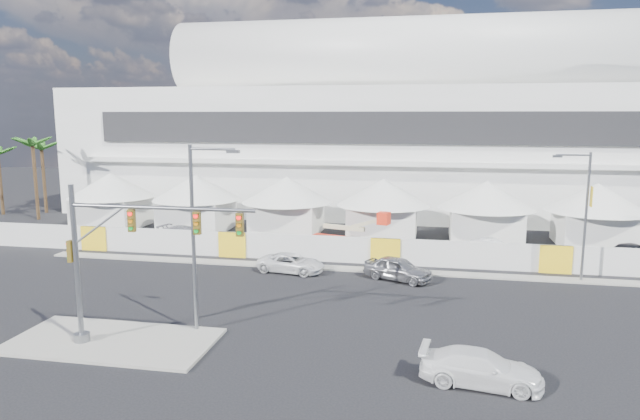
% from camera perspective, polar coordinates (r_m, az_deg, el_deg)
% --- Properties ---
extents(ground, '(160.00, 160.00, 0.00)m').
position_cam_1_polar(ground, '(30.74, -7.18, -11.73)').
color(ground, black).
rests_on(ground, ground).
extents(median_island, '(10.00, 5.00, 0.15)m').
position_cam_1_polar(median_island, '(30.58, -20.01, -12.22)').
color(median_island, gray).
rests_on(median_island, ground).
extents(far_curb, '(80.00, 1.20, 0.12)m').
position_cam_1_polar(far_curb, '(42.59, 25.56, -6.46)').
color(far_curb, gray).
rests_on(far_curb, ground).
extents(stadium, '(80.00, 24.80, 21.98)m').
position_cam_1_polar(stadium, '(68.69, 10.78, 7.98)').
color(stadium, silver).
rests_on(stadium, ground).
extents(tent_row, '(53.40, 8.40, 5.40)m').
position_cam_1_polar(tent_row, '(52.50, 1.44, 0.81)').
color(tent_row, silver).
rests_on(tent_row, ground).
extents(hoarding_fence, '(70.00, 0.25, 2.00)m').
position_cam_1_polar(hoarding_fence, '(42.99, 6.56, -4.13)').
color(hoarding_fence, silver).
rests_on(hoarding_fence, ground).
extents(palm_cluster, '(10.60, 10.60, 8.55)m').
position_cam_1_polar(palm_cluster, '(71.02, -25.96, 5.16)').
color(palm_cluster, '#47331E').
rests_on(palm_cluster, ground).
extents(sedan_silver, '(3.55, 5.04, 1.59)m').
position_cam_1_polar(sedan_silver, '(39.16, 7.81, -5.83)').
color(sedan_silver, '#98989C').
rests_on(sedan_silver, ground).
extents(pickup_curb, '(2.89, 5.04, 1.32)m').
position_cam_1_polar(pickup_curb, '(40.80, -2.90, -5.32)').
color(pickup_curb, silver).
rests_on(pickup_curb, ground).
extents(pickup_near, '(2.59, 5.21, 1.45)m').
position_cam_1_polar(pickup_near, '(25.40, 15.79, -14.96)').
color(pickup_near, white).
rests_on(pickup_near, ground).
extents(lot_car_a, '(2.91, 4.28, 1.34)m').
position_cam_1_polar(lot_car_a, '(47.37, 16.86, -3.62)').
color(lot_car_a, white).
rests_on(lot_car_a, ground).
extents(lot_car_b, '(3.32, 4.42, 1.40)m').
position_cam_1_polar(lot_car_b, '(50.21, 28.84, -3.64)').
color(lot_car_b, black).
rests_on(lot_car_b, ground).
extents(lot_car_c, '(3.37, 5.42, 1.47)m').
position_cam_1_polar(lot_car_c, '(51.13, -13.32, -2.44)').
color(lot_car_c, silver).
rests_on(lot_car_c, ground).
extents(traffic_mast, '(9.37, 0.75, 7.72)m').
position_cam_1_polar(traffic_mast, '(28.68, -20.06, -4.61)').
color(traffic_mast, slate).
rests_on(traffic_mast, median_island).
extents(streetlight_median, '(2.63, 0.26, 9.50)m').
position_cam_1_polar(streetlight_median, '(29.22, -12.14, -1.53)').
color(streetlight_median, gray).
rests_on(streetlight_median, median_island).
extents(streetlight_curb, '(2.57, 0.58, 8.69)m').
position_cam_1_polar(streetlight_curb, '(41.35, 24.84, 0.21)').
color(streetlight_curb, gray).
rests_on(streetlight_curb, ground).
extents(boom_lift, '(7.10, 2.49, 3.49)m').
position_cam_1_polar(boom_lift, '(47.43, 1.89, -2.86)').
color(boom_lift, red).
rests_on(boom_lift, ground).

